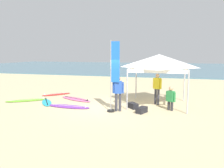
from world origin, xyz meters
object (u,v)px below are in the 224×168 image
at_px(person_blue, 118,91).
at_px(banner_flag, 113,79).
at_px(surfboard_cyan, 47,102).
at_px(surfboard_red, 56,94).
at_px(gear_bag_near_tent, 142,110).
at_px(canopy_tent, 159,61).
at_px(person_yellow, 157,87).
at_px(gear_bag_by_pole, 133,106).
at_px(surfboard_pink, 76,99).
at_px(surfboard_lime, 27,100).
at_px(person_green, 171,97).
at_px(surfboard_purple, 68,106).

relative_size(person_blue, banner_flag, 0.50).
relative_size(surfboard_cyan, surfboard_red, 1.02).
xyz_separation_m(banner_flag, gear_bag_near_tent, (1.35, 0.18, -1.43)).
bearing_deg(surfboard_cyan, person_blue, -8.36).
xyz_separation_m(canopy_tent, person_yellow, (-0.06, 0.08, -1.40)).
relative_size(surfboard_red, gear_bag_by_pole, 2.95).
bearing_deg(surfboard_pink, surfboard_cyan, -134.62).
relative_size(surfboard_lime, banner_flag, 0.66).
bearing_deg(banner_flag, person_yellow, 46.95).
xyz_separation_m(surfboard_lime, surfboard_red, (0.75, 2.12, 0.00)).
bearing_deg(banner_flag, surfboard_red, 146.99).
distance_m(person_green, gear_bag_by_pole, 1.92).
bearing_deg(gear_bag_by_pole, surfboard_purple, -169.44).
relative_size(canopy_tent, person_yellow, 1.74).
bearing_deg(person_blue, surfboard_red, 149.61).
bearing_deg(surfboard_lime, surfboard_pink, 21.60).
bearing_deg(surfboard_red, person_yellow, -8.99).
relative_size(surfboard_red, gear_bag_near_tent, 2.95).
bearing_deg(surfboard_cyan, person_yellow, 11.59).
height_order(canopy_tent, person_blue, canopy_tent).
bearing_deg(surfboard_purple, person_yellow, 21.86).
relative_size(person_yellow, banner_flag, 0.50).
bearing_deg(surfboard_red, surfboard_purple, -50.82).
height_order(surfboard_purple, person_blue, person_blue).
distance_m(surfboard_pink, surfboard_lime, 2.89).
distance_m(surfboard_cyan, gear_bag_by_pole, 4.94).
bearing_deg(surfboard_cyan, gear_bag_by_pole, 0.93).
bearing_deg(surfboard_pink, person_yellow, -0.15).
bearing_deg(banner_flag, gear_bag_near_tent, 7.72).
relative_size(canopy_tent, surfboard_purple, 1.21).
bearing_deg(surfboard_lime, person_yellow, 7.97).
height_order(canopy_tent, surfboard_red, canopy_tent).
bearing_deg(surfboard_cyan, surfboard_pink, 45.38).
height_order(surfboard_purple, person_yellow, person_yellow).
height_order(canopy_tent, surfboard_lime, canopy_tent).
distance_m(surfboard_red, gear_bag_by_pole, 6.06).
height_order(surfboard_cyan, banner_flag, banner_flag).
bearing_deg(surfboard_cyan, surfboard_lime, 172.44).
bearing_deg(person_yellow, gear_bag_by_pole, -134.10).
height_order(surfboard_cyan, person_blue, person_blue).
relative_size(canopy_tent, banner_flag, 0.87).
bearing_deg(gear_bag_by_pole, person_yellow, 45.90).
bearing_deg(surfboard_pink, person_green, -10.95).
xyz_separation_m(surfboard_cyan, surfboard_purple, (1.62, -0.54, -0.00)).
distance_m(person_green, gear_bag_near_tent, 1.63).
distance_m(canopy_tent, gear_bag_near_tent, 2.95).
distance_m(surfboard_purple, person_yellow, 4.88).
bearing_deg(surfboard_pink, canopy_tent, -1.12).
distance_m(surfboard_red, person_blue, 5.91).
relative_size(surfboard_purple, person_yellow, 1.44).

